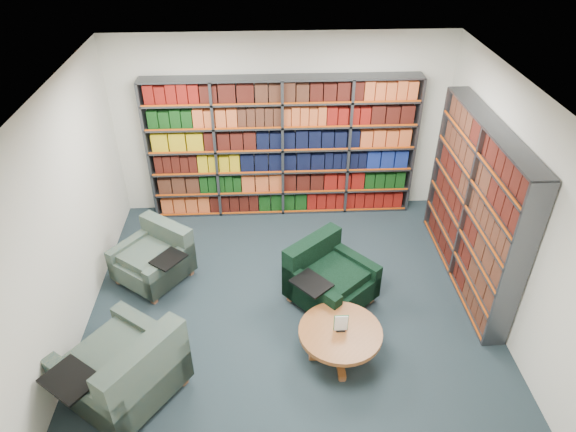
{
  "coord_description": "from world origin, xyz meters",
  "views": [
    {
      "loc": [
        -0.26,
        -4.65,
        4.62
      ],
      "look_at": [
        0.0,
        0.6,
        1.05
      ],
      "focal_mm": 32.0,
      "sensor_mm": 36.0,
      "label": 1
    }
  ],
  "objects_px": {
    "chair_teal_front": "(127,373)",
    "chair_teal_left": "(157,258)",
    "chair_green_right": "(326,278)",
    "coffee_table": "(340,336)"
  },
  "relations": [
    {
      "from": "chair_teal_left",
      "to": "coffee_table",
      "type": "xyz_separation_m",
      "value": [
        2.26,
        -1.54,
        0.05
      ]
    },
    {
      "from": "chair_teal_left",
      "to": "coffee_table",
      "type": "bearing_deg",
      "value": -34.32
    },
    {
      "from": "chair_green_right",
      "to": "coffee_table",
      "type": "bearing_deg",
      "value": -87.58
    },
    {
      "from": "chair_teal_front",
      "to": "chair_teal_left",
      "type": "bearing_deg",
      "value": 90.8
    },
    {
      "from": "chair_teal_left",
      "to": "coffee_table",
      "type": "distance_m",
      "value": 2.73
    },
    {
      "from": "chair_teal_front",
      "to": "coffee_table",
      "type": "distance_m",
      "value": 2.27
    },
    {
      "from": "coffee_table",
      "to": "chair_teal_left",
      "type": "bearing_deg",
      "value": 145.68
    },
    {
      "from": "chair_green_right",
      "to": "chair_teal_front",
      "type": "distance_m",
      "value": 2.6
    },
    {
      "from": "chair_green_right",
      "to": "chair_teal_front",
      "type": "relative_size",
      "value": 0.88
    },
    {
      "from": "chair_teal_left",
      "to": "chair_green_right",
      "type": "relative_size",
      "value": 0.92
    }
  ]
}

